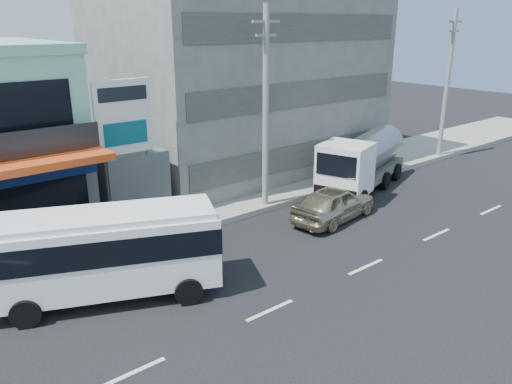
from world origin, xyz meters
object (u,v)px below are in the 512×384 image
at_px(minibus, 106,248).
at_px(tanker_truck, 362,161).
at_px(satellite_dish, 120,146).
at_px(sedan, 334,203).
at_px(billboard, 124,125).
at_px(concrete_building, 237,58).
at_px(utility_pole_far, 447,85).
at_px(utility_pole_near, 266,110).

height_order(minibus, tanker_truck, tanker_truck).
height_order(satellite_dish, tanker_truck, satellite_dish).
bearing_deg(sedan, satellite_dish, 40.58).
xyz_separation_m(satellite_dish, billboard, (-0.50, -1.80, 1.35)).
height_order(sedan, tanker_truck, tanker_truck).
xyz_separation_m(minibus, tanker_truck, (16.08, 2.20, -0.17)).
height_order(concrete_building, sedan, concrete_building).
xyz_separation_m(concrete_building, utility_pole_far, (12.00, -7.60, -1.85)).
height_order(billboard, utility_pole_far, utility_pole_far).
bearing_deg(sedan, tanker_truck, -72.98).
bearing_deg(utility_pole_far, concrete_building, 147.65).
distance_m(minibus, tanker_truck, 16.23).
distance_m(billboard, utility_pole_near, 6.75).
relative_size(satellite_dish, sedan, 0.30).
relative_size(satellite_dish, billboard, 0.22).
height_order(minibus, sedan, minibus).
distance_m(billboard, minibus, 6.71).
bearing_deg(utility_pole_near, utility_pole_far, 0.00).
bearing_deg(tanker_truck, utility_pole_near, 170.88).
bearing_deg(tanker_truck, utility_pole_far, 5.97).
relative_size(billboard, utility_pole_near, 0.69).
distance_m(utility_pole_near, minibus, 10.79).
distance_m(utility_pole_near, sedan, 5.61).
bearing_deg(billboard, utility_pole_near, -15.48).
bearing_deg(concrete_building, utility_pole_far, -32.35).
bearing_deg(utility_pole_near, concrete_building, 62.24).
bearing_deg(minibus, billboard, 56.91).
relative_size(utility_pole_far, sedan, 2.01).
distance_m(satellite_dish, billboard, 2.31).
xyz_separation_m(concrete_building, sedan, (-2.31, -10.77, -6.15)).
bearing_deg(utility_pole_near, sedan, -61.92).
xyz_separation_m(satellite_dish, minibus, (-3.77, -6.81, -1.69)).
bearing_deg(utility_pole_near, minibus, -161.79).
bearing_deg(satellite_dish, utility_pole_near, -30.96).
bearing_deg(concrete_building, utility_pole_near, -117.76).
bearing_deg(utility_pole_far, utility_pole_near, 180.00).
bearing_deg(satellite_dish, tanker_truck, -20.54).
xyz_separation_m(concrete_building, tanker_truck, (2.31, -8.61, -5.28)).
bearing_deg(concrete_building, minibus, -141.85).
xyz_separation_m(satellite_dish, sedan, (7.69, -6.77, -2.73)).
bearing_deg(sedan, utility_pole_near, 20.02).
xyz_separation_m(utility_pole_near, utility_pole_far, (16.00, 0.00, 0.00)).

